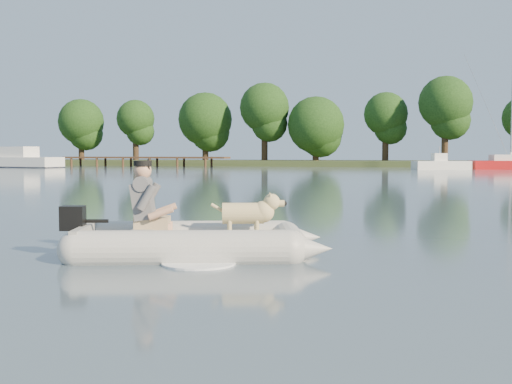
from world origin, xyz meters
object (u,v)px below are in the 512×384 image
(dock, at_px, (145,162))
(cabin_cruiser, at_px, (26,157))
(dog, at_px, (243,217))
(motorboat, at_px, (441,159))
(dinghy, at_px, (196,212))
(man, at_px, (145,199))

(dock, xyz_separation_m, cabin_cruiser, (-9.21, -6.81, 0.50))
(dog, distance_m, motorboat, 48.10)
(dock, relative_size, dinghy, 3.79)
(cabin_cruiser, bearing_deg, dog, -40.43)
(dock, distance_m, cabin_cruiser, 11.47)
(cabin_cruiser, xyz_separation_m, motorboat, (38.58, 2.78, -0.09))
(man, distance_m, dog, 1.34)
(man, distance_m, cabin_cruiser, 57.35)
(motorboat, bearing_deg, dog, -114.09)
(dock, bearing_deg, man, -64.09)
(dock, height_order, dinghy, dinghy)
(dog, height_order, motorboat, motorboat)
(dinghy, height_order, cabin_cruiser, cabin_cruiser)
(motorboat, bearing_deg, cabin_cruiser, 163.15)
(dinghy, bearing_deg, dock, 98.55)
(dinghy, relative_size, man, 4.49)
(dock, height_order, man, man)
(man, bearing_deg, cabin_cruiser, 109.22)
(dock, relative_size, cabin_cruiser, 2.32)
(dinghy, xyz_separation_m, cabin_cruiser, (-35.37, 45.49, 0.44))
(cabin_cruiser, bearing_deg, motorboat, 15.22)
(dock, distance_m, motorboat, 29.64)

